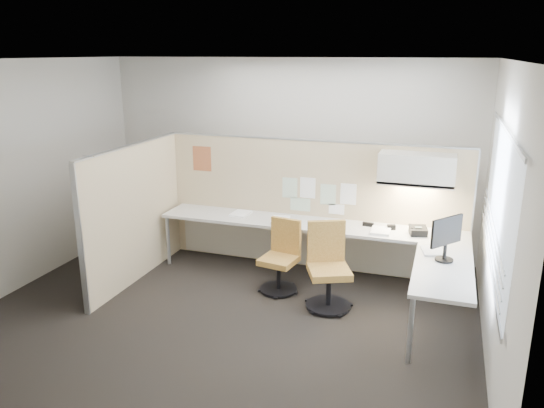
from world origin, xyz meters
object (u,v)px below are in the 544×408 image
(desk, at_px, (331,238))
(chair_left, at_px, (281,259))
(monitor, at_px, (446,236))
(chair_right, at_px, (328,269))
(phone, at_px, (418,231))

(desk, bearing_deg, chair_left, -142.94)
(desk, xyz_separation_m, monitor, (1.37, -0.66, 0.41))
(chair_right, relative_size, phone, 3.95)
(chair_left, relative_size, chair_right, 0.90)
(desk, distance_m, monitor, 1.58)
(chair_left, distance_m, phone, 1.70)
(monitor, bearing_deg, chair_right, 126.94)
(desk, height_order, chair_left, chair_left)
(chair_left, distance_m, chair_right, 0.69)
(chair_right, bearing_deg, desk, 75.66)
(monitor, distance_m, phone, 0.87)
(chair_right, height_order, monitor, monitor)
(monitor, bearing_deg, phone, 60.48)
(desk, height_order, chair_right, chair_right)
(chair_right, bearing_deg, chair_left, 135.24)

